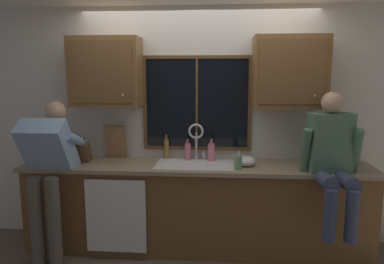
% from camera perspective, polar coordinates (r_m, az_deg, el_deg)
% --- Properties ---
extents(back_wall, '(5.91, 0.12, 2.55)m').
position_cam_1_polar(back_wall, '(4.02, 1.06, 1.06)').
color(back_wall, silver).
rests_on(back_wall, floor).
extents(window_glass, '(1.10, 0.02, 0.95)m').
position_cam_1_polar(window_glass, '(3.93, 0.77, 4.53)').
color(window_glass, black).
extents(window_frame_top, '(1.17, 0.02, 0.04)m').
position_cam_1_polar(window_frame_top, '(3.91, 0.78, 11.73)').
color(window_frame_top, brown).
extents(window_frame_bottom, '(1.17, 0.02, 0.04)m').
position_cam_1_polar(window_frame_bottom, '(3.99, 0.75, -2.55)').
color(window_frame_bottom, brown).
extents(window_frame_left, '(0.03, 0.02, 0.95)m').
position_cam_1_polar(window_frame_left, '(4.00, -7.41, 4.53)').
color(window_frame_left, brown).
extents(window_frame_right, '(0.03, 0.02, 0.95)m').
position_cam_1_polar(window_frame_right, '(3.92, 9.09, 4.41)').
color(window_frame_right, brown).
extents(window_mullion_center, '(0.02, 0.02, 0.95)m').
position_cam_1_polar(window_mullion_center, '(3.92, 0.76, 4.52)').
color(window_mullion_center, brown).
extents(lower_cabinet_run, '(3.51, 0.58, 0.88)m').
position_cam_1_polar(lower_cabinet_run, '(3.90, 0.70, -11.94)').
color(lower_cabinet_run, brown).
rests_on(lower_cabinet_run, floor).
extents(countertop, '(3.57, 0.62, 0.04)m').
position_cam_1_polar(countertop, '(3.74, 0.69, -5.46)').
color(countertop, gray).
rests_on(countertop, lower_cabinet_run).
extents(dishwasher_front, '(0.60, 0.02, 0.74)m').
position_cam_1_polar(dishwasher_front, '(3.73, -11.91, -12.86)').
color(dishwasher_front, white).
extents(upper_cabinet_left, '(0.73, 0.36, 0.72)m').
position_cam_1_polar(upper_cabinet_left, '(3.93, -13.41, 9.17)').
color(upper_cabinet_left, brown).
extents(upper_cabinet_right, '(0.73, 0.36, 0.72)m').
position_cam_1_polar(upper_cabinet_right, '(3.81, 15.12, 9.11)').
color(upper_cabinet_right, brown).
extents(sink, '(0.80, 0.46, 0.21)m').
position_cam_1_polar(sink, '(3.77, 0.45, -6.56)').
color(sink, silver).
rests_on(sink, lower_cabinet_run).
extents(faucet, '(0.18, 0.09, 0.40)m').
position_cam_1_polar(faucet, '(3.86, 0.77, -0.81)').
color(faucet, silver).
rests_on(faucet, countertop).
extents(person_standing, '(0.53, 0.68, 1.57)m').
position_cam_1_polar(person_standing, '(3.79, -21.62, -4.89)').
color(person_standing, '#595147').
rests_on(person_standing, floor).
extents(person_sitting_on_counter, '(0.54, 0.63, 1.26)m').
position_cam_1_polar(person_sitting_on_counter, '(3.58, 21.22, -3.41)').
color(person_sitting_on_counter, '#384260').
rests_on(person_sitting_on_counter, countertop).
extents(knife_block, '(0.12, 0.18, 0.32)m').
position_cam_1_polar(knife_block, '(3.99, -16.71, -3.01)').
color(knife_block, brown).
rests_on(knife_block, countertop).
extents(cutting_board, '(0.22, 0.10, 0.37)m').
position_cam_1_polar(cutting_board, '(4.06, -11.90, -1.51)').
color(cutting_board, '#997047').
rests_on(cutting_board, countertop).
extents(mixing_bowl, '(0.20, 0.20, 0.10)m').
position_cam_1_polar(mixing_bowl, '(3.72, 8.43, -4.56)').
color(mixing_bowl, silver).
rests_on(mixing_bowl, countertop).
extents(soap_dispenser, '(0.06, 0.07, 0.18)m').
position_cam_1_polar(soap_dispenser, '(3.55, 7.38, -4.82)').
color(soap_dispenser, '#59A566').
rests_on(soap_dispenser, countertop).
extents(bottle_green_glass, '(0.07, 0.07, 0.25)m').
position_cam_1_polar(bottle_green_glass, '(3.87, 3.07, -3.08)').
color(bottle_green_glass, pink).
rests_on(bottle_green_glass, countertop).
extents(bottle_tall_clear, '(0.07, 0.07, 0.24)m').
position_cam_1_polar(bottle_tall_clear, '(3.91, -0.68, -3.00)').
color(bottle_tall_clear, pink).
rests_on(bottle_tall_clear, countertop).
extents(bottle_amber_small, '(0.05, 0.05, 0.28)m').
position_cam_1_polar(bottle_amber_small, '(3.98, -4.04, -2.56)').
color(bottle_amber_small, olive).
rests_on(bottle_amber_small, countertop).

